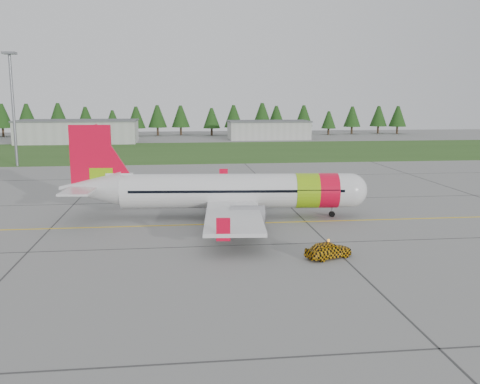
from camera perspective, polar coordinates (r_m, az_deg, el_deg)
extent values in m
plane|color=gray|center=(45.30, -2.97, -5.81)|extent=(320.00, 320.00, 0.00)
cylinder|color=silver|center=(55.45, -0.36, 0.13)|extent=(23.93, 5.63, 3.56)
sphere|color=silver|center=(56.97, 11.65, 0.18)|extent=(3.56, 3.56, 3.56)
cone|color=silver|center=(57.08, -15.65, 0.36)|extent=(6.67, 4.10, 3.56)
cube|color=black|center=(56.98, 11.92, 0.50)|extent=(1.66, 2.49, 0.51)
cylinder|color=#81B60D|center=(56.10, 7.11, 0.16)|extent=(2.68, 3.83, 3.64)
cylinder|color=red|center=(56.47, 9.30, 0.17)|extent=(2.32, 3.80, 3.64)
cube|color=silver|center=(55.63, -0.83, -0.89)|extent=(7.56, 29.51, 0.33)
cube|color=red|center=(69.84, -1.76, 1.75)|extent=(1.10, 0.26, 1.82)
cube|color=red|center=(41.35, -1.80, -4.01)|extent=(1.10, 0.26, 1.82)
cylinder|color=gray|center=(60.68, 0.39, -0.46)|extent=(3.44, 2.20, 1.92)
cylinder|color=gray|center=(50.86, 0.80, -2.51)|extent=(3.44, 2.20, 1.92)
cube|color=red|center=(56.62, -15.61, 3.41)|extent=(4.21, 0.70, 6.93)
cube|color=#81B60D|center=(56.64, -14.53, 1.42)|extent=(2.40, 0.59, 2.19)
cube|color=silver|center=(57.15, -16.10, 0.58)|extent=(3.83, 10.70, 0.20)
cylinder|color=slate|center=(56.99, 9.78, -1.99)|extent=(0.16, 0.16, 1.28)
cylinder|color=black|center=(57.05, 9.77, -2.32)|extent=(0.64, 0.31, 0.62)
cylinder|color=slate|center=(58.31, -1.76, -1.35)|extent=(0.20, 0.20, 1.73)
cylinder|color=black|center=(58.39, -2.12, -1.73)|extent=(0.98, 0.49, 0.95)
cylinder|color=slate|center=(53.31, -1.77, -2.43)|extent=(0.20, 0.20, 1.73)
cylinder|color=black|center=(53.40, -2.16, -2.84)|extent=(0.98, 0.49, 0.95)
imported|color=#F0AC0D|center=(42.12, 9.45, -4.44)|extent=(1.81, 1.94, 3.86)
imported|color=silver|center=(99.93, -13.84, 3.84)|extent=(1.73, 1.67, 4.27)
cube|color=#30561E|center=(126.14, -5.45, 4.34)|extent=(320.00, 50.00, 0.03)
cube|color=gold|center=(53.03, -3.55, -3.46)|extent=(120.00, 0.25, 0.02)
cube|color=#A8A8A3|center=(156.18, -16.86, 6.14)|extent=(32.00, 14.00, 6.00)
cube|color=#A8A8A3|center=(164.17, 3.04, 6.57)|extent=(24.00, 12.00, 5.20)
cylinder|color=slate|center=(105.65, -23.02, 7.94)|extent=(0.50, 0.50, 20.00)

